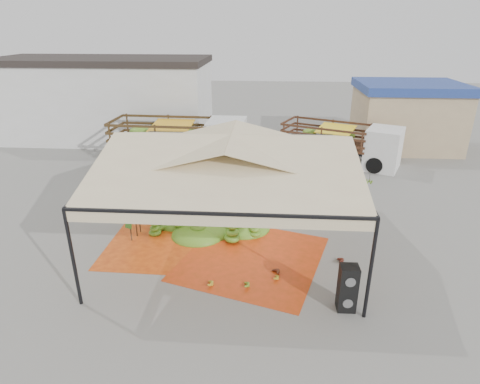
# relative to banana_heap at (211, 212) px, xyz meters

# --- Properties ---
(ground) EXTENTS (90.00, 90.00, 0.00)m
(ground) POSITION_rel_banana_heap_xyz_m (0.94, -1.13, -0.55)
(ground) COLOR slate
(ground) RESTS_ON ground
(canopy_tent) EXTENTS (8.10, 8.10, 4.00)m
(canopy_tent) POSITION_rel_banana_heap_xyz_m (0.94, -1.13, 2.75)
(canopy_tent) COLOR black
(canopy_tent) RESTS_ON ground
(building_white) EXTENTS (14.30, 6.30, 5.40)m
(building_white) POSITION_rel_banana_heap_xyz_m (-9.06, 12.87, 2.16)
(building_white) COLOR silver
(building_white) RESTS_ON ground
(building_tan) EXTENTS (6.30, 5.30, 4.10)m
(building_tan) POSITION_rel_banana_heap_xyz_m (10.94, 11.87, 1.52)
(building_tan) COLOR tan
(building_tan) RESTS_ON ground
(tarp_left) EXTENTS (4.68, 4.47, 0.01)m
(tarp_left) POSITION_rel_banana_heap_xyz_m (-1.21, -1.38, -0.54)
(tarp_left) COLOR orange
(tarp_left) RESTS_ON ground
(tarp_right) EXTENTS (5.60, 5.74, 0.01)m
(tarp_right) POSITION_rel_banana_heap_xyz_m (1.75, -2.36, -0.54)
(tarp_right) COLOR red
(tarp_right) RESTS_ON ground
(banana_heap) EXTENTS (6.01, 5.35, 1.10)m
(banana_heap) POSITION_rel_banana_heap_xyz_m (0.00, 0.00, 0.00)
(banana_heap) COLOR #487618
(banana_heap) RESTS_ON ground
(hand_yellow_a) EXTENTS (0.46, 0.40, 0.18)m
(hand_yellow_a) POSITION_rel_banana_heap_xyz_m (2.48, -3.53, -0.46)
(hand_yellow_a) COLOR #AFA023
(hand_yellow_a) RESTS_ON ground
(hand_yellow_b) EXTENTS (0.48, 0.40, 0.21)m
(hand_yellow_b) POSITION_rel_banana_heap_xyz_m (0.44, -4.01, -0.44)
(hand_yellow_b) COLOR gold
(hand_yellow_b) RESTS_ON ground
(hand_red_a) EXTENTS (0.51, 0.43, 0.23)m
(hand_red_a) POSITION_rel_banana_heap_xyz_m (4.64, -2.44, -0.44)
(hand_red_a) COLOR #511812
(hand_red_a) RESTS_ON ground
(hand_red_b) EXTENTS (0.60, 0.57, 0.22)m
(hand_red_b) POSITION_rel_banana_heap_xyz_m (2.49, -3.27, -0.44)
(hand_red_b) COLOR #592914
(hand_red_b) RESTS_ON ground
(hand_green) EXTENTS (0.47, 0.40, 0.20)m
(hand_green) POSITION_rel_banana_heap_xyz_m (1.56, -4.00, -0.45)
(hand_green) COLOR #5A821B
(hand_green) RESTS_ON ground
(hanging_bunches) EXTENTS (4.74, 0.24, 0.20)m
(hanging_bunches) POSITION_rel_banana_heap_xyz_m (3.30, -1.59, 2.07)
(hanging_bunches) COLOR #457A19
(hanging_bunches) RESTS_ON ground
(speaker_stack) EXTENTS (0.51, 0.45, 1.40)m
(speaker_stack) POSITION_rel_banana_heap_xyz_m (4.48, -4.83, 0.15)
(speaker_stack) COLOR black
(speaker_stack) RESTS_ON ground
(banana_leaves) EXTENTS (0.96, 1.36, 3.70)m
(banana_leaves) POSITION_rel_banana_heap_xyz_m (-2.76, -1.23, -0.55)
(banana_leaves) COLOR #2F6B1C
(banana_leaves) RESTS_ON ground
(vendor) EXTENTS (0.59, 0.40, 1.59)m
(vendor) POSITION_rel_banana_heap_xyz_m (-0.14, 1.93, 0.25)
(vendor) COLOR gray
(vendor) RESTS_ON ground
(truck_left) EXTENTS (7.57, 2.92, 2.56)m
(truck_left) POSITION_rel_banana_heap_xyz_m (-2.52, 7.59, 1.03)
(truck_left) COLOR #452F17
(truck_left) RESTS_ON ground
(truck_right) EXTENTS (6.85, 4.70, 2.23)m
(truck_right) POSITION_rel_banana_heap_xyz_m (6.58, 8.31, 0.83)
(truck_right) COLOR #4D2E19
(truck_right) RESTS_ON ground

